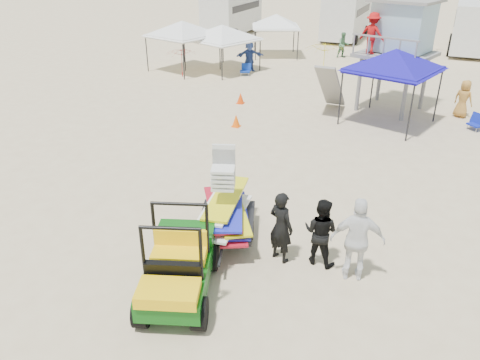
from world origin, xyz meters
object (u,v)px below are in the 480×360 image
at_px(surf_trailer, 226,207).
at_px(lifeguard_tower, 398,31).
at_px(utility_cart, 176,260).
at_px(canopy_blue, 396,53).
at_px(man_left, 281,227).

height_order(surf_trailer, lifeguard_tower, lifeguard_tower).
xyz_separation_m(utility_cart, surf_trailer, (0.01, 2.34, -0.00)).
relative_size(surf_trailer, canopy_blue, 0.69).
xyz_separation_m(surf_trailer, man_left, (1.52, -0.30, -0.01)).
xyz_separation_m(man_left, lifeguard_tower, (0.66, 12.62, 2.49)).
height_order(man_left, lifeguard_tower, lifeguard_tower).
height_order(utility_cart, lifeguard_tower, lifeguard_tower).
bearing_deg(utility_cart, surf_trailer, 89.87).
xyz_separation_m(man_left, canopy_blue, (0.91, 10.65, 1.99)).
distance_m(surf_trailer, lifeguard_tower, 12.76).
distance_m(man_left, lifeguard_tower, 12.88).
xyz_separation_m(surf_trailer, canopy_blue, (2.42, 10.35, 1.97)).
relative_size(utility_cart, man_left, 1.60).
distance_m(man_left, canopy_blue, 10.87).
xyz_separation_m(surf_trailer, lifeguard_tower, (2.17, 12.32, 2.48)).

